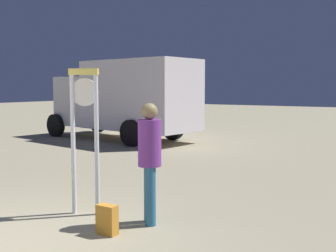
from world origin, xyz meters
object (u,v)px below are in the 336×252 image
(backpack, at_px, (107,220))
(box_truck_near, at_px, (126,97))
(standing_clock, at_px, (85,125))
(person_near_clock, at_px, (150,157))

(backpack, height_order, box_truck_near, box_truck_near)
(standing_clock, relative_size, backpack, 5.58)
(box_truck_near, bearing_deg, person_near_clock, -50.93)
(standing_clock, height_order, backpack, standing_clock)
(standing_clock, distance_m, backpack, 1.61)
(person_near_clock, xyz_separation_m, box_truck_near, (-6.23, 7.68, 0.62))
(person_near_clock, bearing_deg, box_truck_near, 129.07)
(standing_clock, height_order, person_near_clock, standing_clock)
(person_near_clock, relative_size, box_truck_near, 0.27)
(backpack, bearing_deg, box_truck_near, 125.63)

